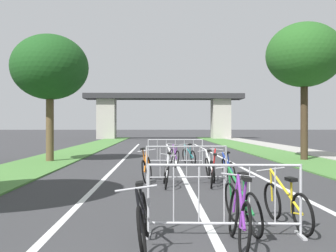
% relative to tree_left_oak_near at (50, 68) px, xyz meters
% --- Properties ---
extents(grass_verge_left, '(2.72, 55.47, 0.05)m').
position_rel_tree_left_oak_near_xyz_m(grass_verge_left, '(-0.18, 7.24, -4.15)').
color(grass_verge_left, '#477A38').
rests_on(grass_verge_left, ground).
extents(grass_verge_right, '(2.72, 55.47, 0.05)m').
position_rel_tree_left_oak_near_xyz_m(grass_verge_right, '(11.32, 7.24, -4.15)').
color(grass_verge_right, '#477A38').
rests_on(grass_verge_right, ground).
extents(sidewalk_path_right, '(2.16, 55.47, 0.08)m').
position_rel_tree_left_oak_near_xyz_m(sidewalk_path_right, '(13.76, 7.24, -4.13)').
color(sidewalk_path_right, '#9E9B93').
rests_on(sidewalk_path_right, ground).
extents(lane_stripe_center, '(0.14, 32.09, 0.01)m').
position_rel_tree_left_oak_near_xyz_m(lane_stripe_center, '(5.57, 0.59, -4.17)').
color(lane_stripe_center, silver).
rests_on(lane_stripe_center, ground).
extents(lane_stripe_right_lane, '(0.14, 32.09, 0.01)m').
position_rel_tree_left_oak_near_xyz_m(lane_stripe_right_lane, '(7.99, 0.59, -4.17)').
color(lane_stripe_right_lane, silver).
rests_on(lane_stripe_right_lane, ground).
extents(lane_stripe_left_lane, '(0.14, 32.09, 0.01)m').
position_rel_tree_left_oak_near_xyz_m(lane_stripe_left_lane, '(3.16, 0.59, -4.17)').
color(lane_stripe_left_lane, silver).
rests_on(lane_stripe_left_lane, ground).
extents(overpass_bridge, '(19.21, 3.43, 5.46)m').
position_rel_tree_left_oak_near_xyz_m(overpass_bridge, '(5.57, 30.39, -0.52)').
color(overpass_bridge, '#2D2D30').
rests_on(overpass_bridge, ground).
extents(tree_left_oak_near, '(3.39, 3.39, 5.64)m').
position_rel_tree_left_oak_near_xyz_m(tree_left_oak_near, '(0.00, 0.00, 0.00)').
color(tree_left_oak_near, brown).
rests_on(tree_left_oak_near, ground).
extents(tree_right_pine_near, '(3.48, 3.48, 6.34)m').
position_rel_tree_left_oak_near_xyz_m(tree_right_pine_near, '(11.51, 0.34, 0.66)').
color(tree_right_pine_near, '#3D2D1E').
rests_on(tree_right_pine_near, ground).
extents(crowd_barrier_nearest, '(2.30, 0.57, 1.05)m').
position_rel_tree_left_oak_near_xyz_m(crowd_barrier_nearest, '(5.73, -11.80, -3.65)').
color(crowd_barrier_nearest, '#ADADB2').
rests_on(crowd_barrier_nearest, ground).
extents(crowd_barrier_second, '(2.29, 0.52, 1.05)m').
position_rel_tree_left_oak_near_xyz_m(crowd_barrier_second, '(5.57, -6.64, -3.65)').
color(crowd_barrier_second, '#ADADB2').
rests_on(crowd_barrier_second, ground).
extents(crowd_barrier_third, '(2.29, 0.56, 1.05)m').
position_rel_tree_left_oak_near_xyz_m(crowd_barrier_third, '(5.49, -1.48, -3.65)').
color(crowd_barrier_third, '#ADADB2').
rests_on(crowd_barrier_third, ground).
extents(bicycle_purple_0, '(0.49, 1.67, 0.96)m').
position_rel_tree_left_oak_near_xyz_m(bicycle_purple_0, '(5.84, -12.30, -3.79)').
color(bicycle_purple_0, black).
rests_on(bicycle_purple_0, ground).
extents(bicycle_black_1, '(0.51, 1.63, 0.90)m').
position_rel_tree_left_oak_near_xyz_m(bicycle_black_1, '(4.57, -12.30, -3.81)').
color(bicycle_black_1, black).
rests_on(bicycle_black_1, ground).
extents(bicycle_teal_2, '(0.64, 1.68, 0.87)m').
position_rel_tree_left_oak_near_xyz_m(bicycle_teal_2, '(6.08, -1.08, -3.83)').
color(bicycle_teal_2, black).
rests_on(bicycle_teal_2, ground).
extents(bicycle_blue_3, '(0.45, 1.68, 0.87)m').
position_rel_tree_left_oak_near_xyz_m(bicycle_blue_3, '(6.84, -6.05, -3.83)').
color(bicycle_blue_3, black).
rests_on(bicycle_blue_3, ground).
extents(bicycle_white_4, '(0.51, 1.67, 0.92)m').
position_rel_tree_left_oak_near_xyz_m(bicycle_white_4, '(6.29, -6.07, -3.82)').
color(bicycle_white_4, black).
rests_on(bicycle_white_4, ground).
extents(bicycle_yellow_5, '(0.53, 1.68, 0.91)m').
position_rel_tree_left_oak_near_xyz_m(bicycle_yellow_5, '(6.79, -11.36, -3.82)').
color(bicycle_yellow_5, black).
rests_on(bicycle_yellow_5, ground).
extents(bicycle_silver_6, '(0.43, 1.62, 0.92)m').
position_rel_tree_left_oak_near_xyz_m(bicycle_silver_6, '(5.00, -7.15, -3.81)').
color(bicycle_silver_6, black).
rests_on(bicycle_silver_6, ground).
extents(bicycle_green_7, '(0.51, 1.65, 0.97)m').
position_rel_tree_left_oak_near_xyz_m(bicycle_green_7, '(6.06, -11.45, -3.80)').
color(bicycle_green_7, black).
rests_on(bicycle_green_7, ground).
extents(bicycle_red_8, '(0.53, 1.63, 0.99)m').
position_rel_tree_left_oak_near_xyz_m(bicycle_red_8, '(6.24, -7.05, -3.81)').
color(bicycle_red_8, black).
rests_on(bicycle_red_8, ground).
extents(bicycle_orange_9, '(0.54, 1.74, 0.98)m').
position_rel_tree_left_oak_near_xyz_m(bicycle_orange_9, '(4.45, -6.12, -3.80)').
color(bicycle_orange_9, black).
rests_on(bicycle_orange_9, ground).
extents(bicycle_purple_10, '(0.47, 1.64, 0.90)m').
position_rel_tree_left_oak_near_xyz_m(bicycle_purple_10, '(5.41, -1.96, -3.81)').
color(bicycle_purple_10, black).
rests_on(bicycle_purple_10, ground).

